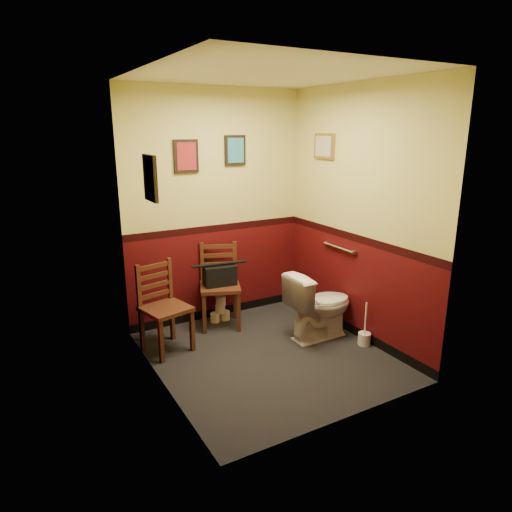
# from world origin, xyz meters

# --- Properties ---
(floor) EXTENTS (2.20, 2.40, 0.00)m
(floor) POSITION_xyz_m (0.00, 0.00, 0.00)
(floor) COLOR black
(floor) RESTS_ON ground
(ceiling) EXTENTS (2.20, 2.40, 0.00)m
(ceiling) POSITION_xyz_m (0.00, 0.00, 2.70)
(ceiling) COLOR silver
(ceiling) RESTS_ON ground
(wall_back) EXTENTS (2.20, 0.00, 2.70)m
(wall_back) POSITION_xyz_m (0.00, 1.20, 1.35)
(wall_back) COLOR #43090B
(wall_back) RESTS_ON ground
(wall_front) EXTENTS (2.20, 0.00, 2.70)m
(wall_front) POSITION_xyz_m (0.00, -1.20, 1.35)
(wall_front) COLOR #43090B
(wall_front) RESTS_ON ground
(wall_left) EXTENTS (0.00, 2.40, 2.70)m
(wall_left) POSITION_xyz_m (-1.10, 0.00, 1.35)
(wall_left) COLOR #43090B
(wall_left) RESTS_ON ground
(wall_right) EXTENTS (0.00, 2.40, 2.70)m
(wall_right) POSITION_xyz_m (1.10, 0.00, 1.35)
(wall_right) COLOR #43090B
(wall_right) RESTS_ON ground
(grab_bar) EXTENTS (0.05, 0.56, 0.06)m
(grab_bar) POSITION_xyz_m (1.07, 0.25, 0.95)
(grab_bar) COLOR silver
(grab_bar) RESTS_ON wall_right
(framed_print_back_a) EXTENTS (0.28, 0.04, 0.36)m
(framed_print_back_a) POSITION_xyz_m (-0.35, 1.18, 1.95)
(framed_print_back_a) COLOR black
(framed_print_back_a) RESTS_ON wall_back
(framed_print_back_b) EXTENTS (0.26, 0.04, 0.34)m
(framed_print_back_b) POSITION_xyz_m (0.25, 1.18, 2.00)
(framed_print_back_b) COLOR black
(framed_print_back_b) RESTS_ON wall_back
(framed_print_left) EXTENTS (0.04, 0.30, 0.38)m
(framed_print_left) POSITION_xyz_m (-1.08, 0.10, 1.85)
(framed_print_left) COLOR black
(framed_print_left) RESTS_ON wall_left
(framed_print_right) EXTENTS (0.04, 0.34, 0.28)m
(framed_print_right) POSITION_xyz_m (1.08, 0.60, 2.05)
(framed_print_right) COLOR olive
(framed_print_right) RESTS_ON wall_right
(toilet) EXTENTS (0.76, 0.43, 0.75)m
(toilet) POSITION_xyz_m (0.72, 0.10, 0.37)
(toilet) COLOR white
(toilet) RESTS_ON floor
(toilet_brush) EXTENTS (0.13, 0.13, 0.48)m
(toilet_brush) POSITION_xyz_m (1.03, -0.29, 0.08)
(toilet_brush) COLOR silver
(toilet_brush) RESTS_ON floor
(chair_left) EXTENTS (0.52, 0.52, 0.93)m
(chair_left) POSITION_xyz_m (-0.86, 0.67, 0.47)
(chair_left) COLOR #4C2716
(chair_left) RESTS_ON floor
(chair_right) EXTENTS (0.58, 0.58, 0.96)m
(chair_right) POSITION_xyz_m (-0.08, 0.96, 0.48)
(chair_right) COLOR #4C2716
(chair_right) RESTS_ON floor
(handbag) EXTENTS (0.39, 0.23, 0.27)m
(handbag) POSITION_xyz_m (-0.10, 0.92, 0.62)
(handbag) COLOR black
(handbag) RESTS_ON chair_right
(tp_stack) EXTENTS (0.25, 0.15, 0.43)m
(tp_stack) POSITION_xyz_m (-0.05, 1.04, 0.18)
(tp_stack) COLOR silver
(tp_stack) RESTS_ON floor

